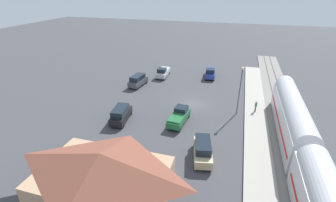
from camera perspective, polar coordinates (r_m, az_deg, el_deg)
The scene contains 12 objects.
ground_plane at distance 41.03m, azimuth 5.87°, elevation -0.68°, with size 200.00×200.00×0.00m, color #424247.
railway_track at distance 41.23m, azimuth 25.34°, elevation -2.94°, with size 4.80×70.00×0.30m.
platform at distance 40.65m, azimuth 19.84°, elevation -2.22°, with size 3.20×46.00×0.30m.
station_building at distance 23.41m, azimuth -15.15°, elevation -16.66°, with size 12.21×8.39×5.19m.
pedestrian_on_platform at distance 39.77m, azimuth 19.99°, elevation -1.04°, with size 0.36×0.36×1.71m.
suv_black at distance 35.93m, azimuth -11.09°, elevation -3.04°, with size 2.57×5.11×2.22m.
suv_charcoal at distance 48.18m, azimuth -7.10°, elevation 4.85°, with size 2.51×5.09×2.22m.
pickup_blue at distance 53.31m, azimuth 9.93°, elevation 6.58°, with size 2.44×5.56×2.14m.
pickup_green at distance 34.96m, azimuth 2.64°, elevation -3.63°, with size 2.41×5.55×2.14m.
pickup_silver at distance 52.92m, azimuth -1.20°, elevation 6.83°, with size 2.21×5.49×2.14m.
suv_tan at distance 28.43m, azimuth 8.18°, elevation -11.29°, with size 2.92×5.20×2.22m.
light_pole_near_platform at distance 37.30m, azimuth 16.69°, elevation 3.59°, with size 0.44×0.44×7.57m.
Camera 1 is at (-6.31, 36.27, 18.13)m, focal length 25.87 mm.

